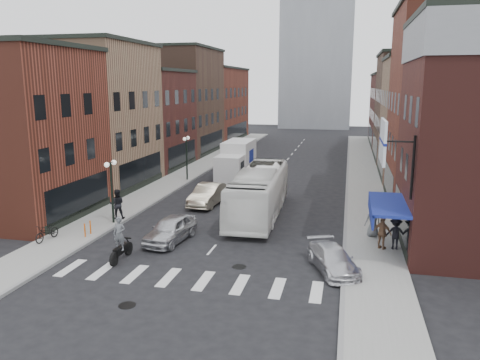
% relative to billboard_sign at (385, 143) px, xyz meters
% --- Properties ---
extents(ground, '(160.00, 160.00, 0.00)m').
position_rel_billboard_sign_xyz_m(ground, '(-8.59, -0.50, -6.13)').
color(ground, black).
rests_on(ground, ground).
extents(sidewalk_left, '(3.00, 74.00, 0.15)m').
position_rel_billboard_sign_xyz_m(sidewalk_left, '(-17.09, 21.50, -6.06)').
color(sidewalk_left, gray).
rests_on(sidewalk_left, ground).
extents(sidewalk_right, '(3.00, 74.00, 0.15)m').
position_rel_billboard_sign_xyz_m(sidewalk_right, '(-0.09, 21.50, -6.06)').
color(sidewalk_right, gray).
rests_on(sidewalk_right, ground).
extents(curb_left, '(0.20, 74.00, 0.16)m').
position_rel_billboard_sign_xyz_m(curb_left, '(-15.59, 21.50, -6.13)').
color(curb_left, gray).
rests_on(curb_left, ground).
extents(curb_right, '(0.20, 74.00, 0.16)m').
position_rel_billboard_sign_xyz_m(curb_right, '(-1.59, 21.50, -6.13)').
color(curb_right, gray).
rests_on(curb_right, ground).
extents(crosswalk_stripes, '(12.00, 2.20, 0.01)m').
position_rel_billboard_sign_xyz_m(crosswalk_stripes, '(-8.59, -3.50, -6.13)').
color(crosswalk_stripes, silver).
rests_on(crosswalk_stripes, ground).
extents(bldg_left_near, '(10.30, 9.20, 11.30)m').
position_rel_billboard_sign_xyz_m(bldg_left_near, '(-23.58, 4.00, -0.48)').
color(bldg_left_near, maroon).
rests_on(bldg_left_near, ground).
extents(bldg_left_mid_a, '(10.30, 10.20, 12.30)m').
position_rel_billboard_sign_xyz_m(bldg_left_mid_a, '(-23.58, 13.50, 0.02)').
color(bldg_left_mid_a, '#9D7456').
rests_on(bldg_left_mid_a, ground).
extents(bldg_left_mid_b, '(10.30, 10.20, 10.30)m').
position_rel_billboard_sign_xyz_m(bldg_left_mid_b, '(-23.58, 23.50, -0.98)').
color(bldg_left_mid_b, '#4A1E1A').
rests_on(bldg_left_mid_b, ground).
extents(bldg_left_far_a, '(10.30, 12.20, 13.30)m').
position_rel_billboard_sign_xyz_m(bldg_left_far_a, '(-23.58, 34.50, 0.52)').
color(bldg_left_far_a, '#4A3025').
rests_on(bldg_left_far_a, ground).
extents(bldg_left_far_b, '(10.30, 16.20, 11.30)m').
position_rel_billboard_sign_xyz_m(bldg_left_far_b, '(-23.58, 48.50, -0.48)').
color(bldg_left_far_b, maroon).
rests_on(bldg_left_far_b, ground).
extents(bldg_right_mid_a, '(10.30, 10.20, 14.30)m').
position_rel_billboard_sign_xyz_m(bldg_right_mid_a, '(6.41, 13.50, 1.02)').
color(bldg_right_mid_a, maroon).
rests_on(bldg_right_mid_a, ground).
extents(bldg_right_mid_b, '(10.30, 10.20, 11.30)m').
position_rel_billboard_sign_xyz_m(bldg_right_mid_b, '(6.41, 23.50, -0.48)').
color(bldg_right_mid_b, '#9D7456').
rests_on(bldg_right_mid_b, ground).
extents(bldg_right_far_a, '(10.30, 12.20, 12.30)m').
position_rel_billboard_sign_xyz_m(bldg_right_far_a, '(6.41, 34.50, 0.02)').
color(bldg_right_far_a, '#4A3025').
rests_on(bldg_right_far_a, ground).
extents(bldg_right_far_b, '(10.30, 16.20, 10.30)m').
position_rel_billboard_sign_xyz_m(bldg_right_far_b, '(6.41, 48.50, -0.98)').
color(bldg_right_far_b, '#4A1E1A').
rests_on(bldg_right_far_b, ground).
extents(awning_blue, '(1.80, 5.00, 0.78)m').
position_rel_billboard_sign_xyz_m(awning_blue, '(0.34, 2.00, -3.50)').
color(awning_blue, navy).
rests_on(awning_blue, ground).
extents(billboard_sign, '(1.52, 3.00, 3.70)m').
position_rel_billboard_sign_xyz_m(billboard_sign, '(0.00, 0.00, 0.00)').
color(billboard_sign, black).
rests_on(billboard_sign, ground).
extents(distant_tower, '(14.00, 14.00, 50.00)m').
position_rel_billboard_sign_xyz_m(distant_tower, '(-8.59, 77.50, 18.87)').
color(distant_tower, '#9399A0').
rests_on(distant_tower, ground).
extents(streetlamp_near, '(0.32, 1.22, 4.11)m').
position_rel_billboard_sign_xyz_m(streetlamp_near, '(-15.99, 3.50, -3.22)').
color(streetlamp_near, black).
rests_on(streetlamp_near, ground).
extents(streetlamp_far, '(0.32, 1.22, 4.11)m').
position_rel_billboard_sign_xyz_m(streetlamp_far, '(-15.99, 17.50, -3.22)').
color(streetlamp_far, black).
rests_on(streetlamp_far, ground).
extents(bike_rack, '(0.08, 0.68, 0.80)m').
position_rel_billboard_sign_xyz_m(bike_rack, '(-16.19, 0.80, -5.58)').
color(bike_rack, '#D8590C').
rests_on(bike_rack, sidewalk_left).
extents(box_truck, '(2.50, 7.92, 3.45)m').
position_rel_billboard_sign_xyz_m(box_truck, '(-11.89, 19.91, -4.43)').
color(box_truck, silver).
rests_on(box_truck, ground).
extents(motorcycle_rider, '(0.64, 2.27, 2.32)m').
position_rel_billboard_sign_xyz_m(motorcycle_rider, '(-12.62, -2.06, -5.05)').
color(motorcycle_rider, black).
rests_on(motorcycle_rider, ground).
extents(transit_bus, '(3.14, 11.76, 3.25)m').
position_rel_billboard_sign_xyz_m(transit_bus, '(-7.37, 7.75, -4.51)').
color(transit_bus, white).
rests_on(transit_bus, ground).
extents(sedan_left_near, '(2.20, 4.44, 1.46)m').
position_rel_billboard_sign_xyz_m(sedan_left_near, '(-11.24, 1.27, -5.40)').
color(sedan_left_near, silver).
rests_on(sedan_left_near, ground).
extents(sedan_left_far, '(1.96, 4.82, 1.55)m').
position_rel_billboard_sign_xyz_m(sedan_left_far, '(-11.58, 9.67, -5.36)').
color(sedan_left_far, '#C1B69C').
rests_on(sedan_left_far, ground).
extents(curb_car, '(3.07, 4.37, 1.18)m').
position_rel_billboard_sign_xyz_m(curb_car, '(-2.11, -0.98, -5.55)').
color(curb_car, silver).
rests_on(curb_car, ground).
extents(parked_bicycle, '(0.80, 1.84, 0.94)m').
position_rel_billboard_sign_xyz_m(parked_bicycle, '(-17.92, -0.52, -5.51)').
color(parked_bicycle, black).
rests_on(parked_bicycle, sidewalk_left).
extents(ped_left_solo, '(1.10, 0.90, 1.96)m').
position_rel_billboard_sign_xyz_m(ped_left_solo, '(-16.15, 4.36, -5.00)').
color(ped_left_solo, black).
rests_on(ped_left_solo, sidewalk_left).
extents(ped_right_a, '(1.16, 0.63, 1.75)m').
position_rel_billboard_sign_xyz_m(ped_right_a, '(1.01, 2.49, -5.11)').
color(ped_right_a, black).
rests_on(ped_right_a, sidewalk_right).
extents(ped_right_b, '(1.16, 1.00, 1.78)m').
position_rel_billboard_sign_xyz_m(ped_right_b, '(0.34, 2.33, -5.09)').
color(ped_right_b, '#855F44').
rests_on(ped_right_b, sidewalk_right).
extents(ped_right_c, '(1.07, 0.90, 1.87)m').
position_rel_billboard_sign_xyz_m(ped_right_c, '(-0.06, 4.45, -5.05)').
color(ped_right_c, slate).
rests_on(ped_right_c, sidewalk_right).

